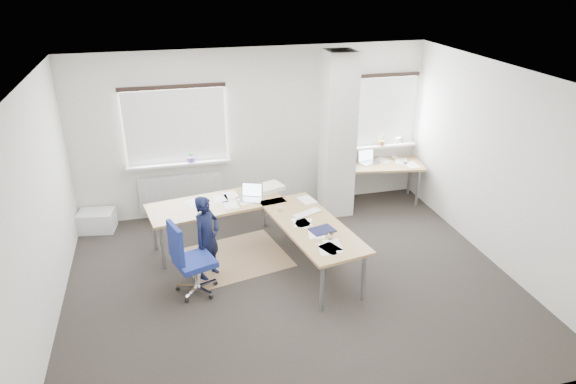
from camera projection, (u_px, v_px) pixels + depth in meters
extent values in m
plane|color=black|center=(292.00, 282.00, 7.06)|extent=(6.00, 6.00, 0.00)
cube|color=beige|center=(254.00, 131.00, 8.69)|extent=(6.00, 0.04, 2.80)
cube|color=beige|center=(369.00, 308.00, 4.28)|extent=(6.00, 0.04, 2.80)
cube|color=beige|center=(37.00, 217.00, 5.80)|extent=(0.04, 5.00, 2.80)
cube|color=beige|center=(499.00, 168.00, 7.17)|extent=(0.04, 5.00, 2.80)
cube|color=white|center=(293.00, 79.00, 5.91)|extent=(6.00, 5.00, 0.04)
cube|color=beige|center=(338.00, 136.00, 8.50)|extent=(0.50, 0.50, 2.78)
cube|color=white|center=(175.00, 126.00, 8.28)|extent=(1.60, 0.04, 1.20)
cube|color=white|center=(176.00, 127.00, 8.25)|extent=(1.60, 0.02, 1.20)
cube|color=white|center=(179.00, 163.00, 8.48)|extent=(1.70, 0.20, 0.04)
cube|color=white|center=(382.00, 111.00, 9.10)|extent=(1.20, 0.04, 1.20)
cube|color=white|center=(383.00, 112.00, 9.07)|extent=(1.20, 0.02, 1.20)
cube|color=white|center=(381.00, 146.00, 9.30)|extent=(1.30, 0.20, 0.04)
cube|color=white|center=(182.00, 192.00, 8.71)|extent=(1.40, 0.10, 0.60)
cylinder|color=#5E3B82|center=(191.00, 159.00, 8.48)|extent=(0.12, 0.12, 0.08)
imported|color=#33712D|center=(191.00, 157.00, 8.46)|extent=(0.09, 0.06, 0.17)
cylinder|color=#AD6842|center=(381.00, 143.00, 9.26)|extent=(0.12, 0.12, 0.08)
imported|color=#33712D|center=(382.00, 141.00, 9.24)|extent=(0.09, 0.07, 0.17)
cube|color=#957351|center=(236.00, 258.00, 7.64)|extent=(1.67, 1.50, 0.01)
cube|color=white|center=(97.00, 221.00, 8.36)|extent=(0.61, 0.47, 0.33)
cube|color=#9A6C42|center=(216.00, 204.00, 7.68)|extent=(2.11, 1.14, 0.04)
cube|color=#9A6C42|center=(311.00, 226.00, 7.06)|extent=(1.14, 2.11, 0.04)
cylinder|color=gray|center=(162.00, 247.00, 7.24)|extent=(0.05, 0.05, 0.69)
cylinder|color=gray|center=(154.00, 229.00, 7.74)|extent=(0.05, 0.05, 0.69)
cylinder|color=gray|center=(264.00, 207.00, 8.42)|extent=(0.05, 0.05, 0.69)
cylinder|color=gray|center=(322.00, 288.00, 6.36)|extent=(0.05, 0.05, 0.69)
cylinder|color=gray|center=(363.00, 276.00, 6.58)|extent=(0.05, 0.05, 0.69)
cylinder|color=gray|center=(302.00, 218.00, 8.07)|extent=(0.05, 0.05, 0.69)
cube|color=#B7B7BC|center=(251.00, 199.00, 7.78)|extent=(0.39, 0.34, 0.01)
cube|color=#B7B7BC|center=(252.00, 190.00, 7.83)|extent=(0.32, 0.17, 0.22)
cube|color=silver|center=(252.00, 190.00, 7.83)|extent=(0.28, 0.14, 0.19)
cube|color=white|center=(307.00, 213.00, 7.34)|extent=(0.46, 0.31, 0.02)
cube|color=#121433|center=(322.00, 230.00, 6.89)|extent=(0.37, 0.31, 0.01)
cube|color=white|center=(268.00, 188.00, 8.11)|extent=(0.53, 0.45, 0.07)
imported|color=white|center=(280.00, 209.00, 7.42)|extent=(0.07, 0.07, 0.07)
cylinder|color=silver|center=(330.00, 235.00, 6.67)|extent=(0.07, 0.07, 0.10)
cube|color=#9A6C42|center=(383.00, 165.00, 9.18)|extent=(1.50, 0.93, 0.04)
cylinder|color=gray|center=(351.00, 190.00, 9.06)|extent=(0.05, 0.05, 0.69)
cylinder|color=gray|center=(418.00, 188.00, 9.14)|extent=(0.05, 0.05, 0.69)
cylinder|color=gray|center=(346.00, 179.00, 9.51)|extent=(0.05, 0.05, 0.69)
cylinder|color=gray|center=(409.00, 177.00, 9.60)|extent=(0.05, 0.05, 0.69)
cube|color=#B7B7BC|center=(369.00, 163.00, 9.17)|extent=(0.37, 0.30, 0.01)
cube|color=#B7B7BC|center=(366.00, 155.00, 9.22)|extent=(0.33, 0.12, 0.22)
cube|color=silver|center=(366.00, 155.00, 9.22)|extent=(0.29, 0.09, 0.19)
cylinder|color=white|center=(395.00, 157.00, 9.43)|extent=(0.10, 0.10, 0.02)
cylinder|color=white|center=(396.00, 147.00, 9.35)|extent=(0.02, 0.16, 0.38)
cylinder|color=white|center=(400.00, 138.00, 9.16)|extent=(0.02, 0.29, 0.13)
cone|color=white|center=(403.00, 141.00, 9.04)|extent=(0.14, 0.16, 0.17)
cube|color=navy|center=(195.00, 262.00, 6.67)|extent=(0.59, 0.59, 0.08)
cube|color=navy|center=(176.00, 243.00, 6.42)|extent=(0.18, 0.41, 0.51)
cylinder|color=silver|center=(196.00, 274.00, 6.75)|extent=(0.06, 0.06, 0.35)
cylinder|color=black|center=(215.00, 283.00, 6.98)|extent=(0.07, 0.05, 0.06)
cylinder|color=black|center=(196.00, 278.00, 7.08)|extent=(0.03, 0.06, 0.06)
cylinder|color=black|center=(178.00, 289.00, 6.87)|extent=(0.07, 0.05, 0.06)
cylinder|color=black|center=(187.00, 300.00, 6.63)|extent=(0.06, 0.07, 0.06)
cylinder|color=black|center=(211.00, 297.00, 6.70)|extent=(0.06, 0.07, 0.06)
imported|color=black|center=(207.00, 238.00, 6.97)|extent=(0.52, 0.51, 1.21)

